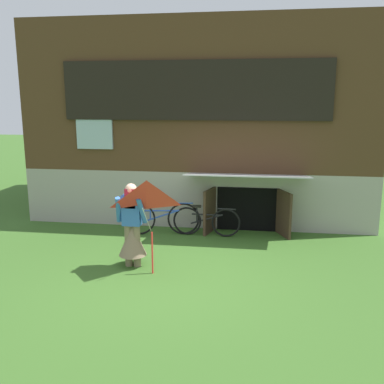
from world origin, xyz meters
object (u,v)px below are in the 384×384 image
Objects in this scene: person at (132,232)px; bicycle_blue at (161,218)px; kite at (147,205)px; bicycle_black at (206,221)px.

person is 0.90× the size of bicycle_blue.
person is 0.95m from kite.
kite is (0.43, -0.53, 0.66)m from person.
bicycle_blue reaches higher than bicycle_black.
person reaches higher than bicycle_blue.
kite reaches higher than person.
bicycle_black is (0.73, 2.57, -0.98)m from kite.
bicycle_blue is (-1.05, -0.05, 0.04)m from bicycle_black.
person is 1.01× the size of bicycle_black.
person is at bearing 129.42° from kite.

